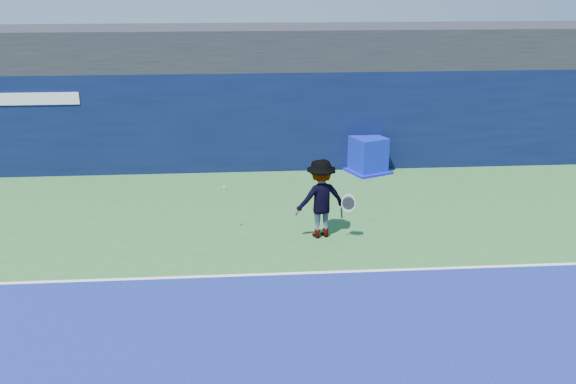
% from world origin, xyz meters
% --- Properties ---
extents(ground, '(80.00, 80.00, 0.00)m').
position_xyz_m(ground, '(0.00, 0.00, 0.00)').
color(ground, '#306A30').
rests_on(ground, ground).
extents(baseline, '(24.00, 0.10, 0.01)m').
position_xyz_m(baseline, '(0.00, 3.00, 0.01)').
color(baseline, white).
rests_on(baseline, ground).
extents(stadium_band, '(36.00, 3.00, 1.20)m').
position_xyz_m(stadium_band, '(0.00, 11.50, 3.60)').
color(stadium_band, black).
rests_on(stadium_band, back_wall_assembly).
extents(back_wall_assembly, '(36.00, 1.03, 3.00)m').
position_xyz_m(back_wall_assembly, '(-0.00, 10.50, 1.50)').
color(back_wall_assembly, '#091235').
rests_on(back_wall_assembly, ground).
extents(equipment_cart, '(1.49, 1.49, 1.09)m').
position_xyz_m(equipment_cart, '(3.71, 9.75, 0.50)').
color(equipment_cart, '#0C19AA').
rests_on(equipment_cart, ground).
extents(tennis_player, '(1.42, 0.97, 1.84)m').
position_xyz_m(tennis_player, '(1.65, 4.92, 0.92)').
color(tennis_player, silver).
rests_on(tennis_player, ground).
extents(tennis_ball, '(0.06, 0.06, 0.06)m').
position_xyz_m(tennis_ball, '(-0.54, 5.24, 1.15)').
color(tennis_ball, '#BAD517').
rests_on(tennis_ball, ground).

